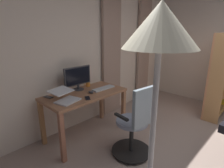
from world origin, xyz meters
TOP-DOWN VIEW (x-y plane):
  - back_room_partition at (0.00, -2.65)m, footprint 4.86×0.10m
  - curtain_left_panel at (-1.49, -2.54)m, footprint 0.44×0.06m
  - curtain_right_panel at (-0.37, -2.54)m, footprint 0.48×0.06m
  - desk at (0.61, -2.17)m, footprint 1.30×0.65m
  - office_chair at (0.46, -1.28)m, footprint 0.56×0.56m
  - computer_monitor at (0.58, -2.38)m, footprint 0.49×0.18m
  - computer_keyboard at (0.27, -2.10)m, footprint 0.42×0.12m
  - laptop at (1.01, -2.10)m, footprint 0.39×0.41m
  - computer_mouse at (0.55, -2.09)m, footprint 0.06×0.10m
  - cell_phone_face_up at (1.11, -2.40)m, footprint 0.10×0.16m
  - cell_phone_by_monitor at (0.73, -1.95)m, footprint 0.13×0.16m
  - mug_tea at (0.36, -2.42)m, footprint 0.13×0.08m
  - bookshelf at (-1.71, -0.88)m, footprint 0.77×0.30m
  - floor_lamp at (1.49, -0.42)m, footprint 0.35×0.35m

SIDE VIEW (x-z plane):
  - office_chair at x=0.46m, z-range -0.05..0.99m
  - desk at x=0.61m, z-range 0.27..1.03m
  - cell_phone_face_up at x=1.11m, z-range 0.76..0.77m
  - cell_phone_by_monitor at x=0.73m, z-range 0.76..0.77m
  - computer_keyboard at x=0.27m, z-range 0.76..0.78m
  - computer_mouse at x=0.55m, z-range 0.76..0.80m
  - mug_tea at x=0.36m, z-range 0.76..0.87m
  - laptop at x=1.01m, z-range 0.74..0.90m
  - bookshelf at x=-1.71m, z-range -0.01..1.69m
  - computer_monitor at x=0.58m, z-range 0.78..1.17m
  - curtain_left_panel at x=-1.49m, z-range 0.00..2.48m
  - curtain_right_panel at x=-0.37m, z-range 0.00..2.48m
  - back_room_partition at x=0.00m, z-range 0.00..2.72m
  - floor_lamp at x=1.49m, z-range 0.65..2.48m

